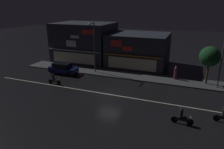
{
  "coord_description": "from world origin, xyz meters",
  "views": [
    {
      "loc": [
        8.48,
        -20.45,
        9.89
      ],
      "look_at": [
        -0.45,
        2.19,
        1.71
      ],
      "focal_mm": 33.17,
      "sensor_mm": 36.0,
      "label": 1
    }
  ],
  "objects_px": {
    "streetlamp_west": "(94,44)",
    "traffic_cone": "(80,74)",
    "motorcycle_lead": "(54,80)",
    "motorcycle_following": "(182,117)",
    "streetlamp_mid": "(223,54)",
    "pedestrian_on_sidewalk": "(175,73)",
    "parked_car_near_kerb": "(63,68)"
  },
  "relations": [
    {
      "from": "streetlamp_west",
      "to": "traffic_cone",
      "type": "relative_size",
      "value": 13.51
    },
    {
      "from": "motorcycle_lead",
      "to": "traffic_cone",
      "type": "relative_size",
      "value": 3.45
    },
    {
      "from": "motorcycle_following",
      "to": "traffic_cone",
      "type": "xyz_separation_m",
      "value": [
        -14.8,
        8.09,
        -0.36
      ]
    },
    {
      "from": "streetlamp_west",
      "to": "streetlamp_mid",
      "type": "bearing_deg",
      "value": -0.39
    },
    {
      "from": "pedestrian_on_sidewalk",
      "to": "motorcycle_lead",
      "type": "height_order",
      "value": "pedestrian_on_sidewalk"
    },
    {
      "from": "motorcycle_lead",
      "to": "traffic_cone",
      "type": "xyz_separation_m",
      "value": [
        1.46,
        4.17,
        -0.36
      ]
    },
    {
      "from": "parked_car_near_kerb",
      "to": "traffic_cone",
      "type": "height_order",
      "value": "parked_car_near_kerb"
    },
    {
      "from": "pedestrian_on_sidewalk",
      "to": "motorcycle_following",
      "type": "distance_m",
      "value": 11.57
    },
    {
      "from": "motorcycle_lead",
      "to": "motorcycle_following",
      "type": "height_order",
      "value": "same"
    },
    {
      "from": "parked_car_near_kerb",
      "to": "traffic_cone",
      "type": "xyz_separation_m",
      "value": [
        2.83,
        0.08,
        -0.59
      ]
    },
    {
      "from": "pedestrian_on_sidewalk",
      "to": "traffic_cone",
      "type": "height_order",
      "value": "pedestrian_on_sidewalk"
    },
    {
      "from": "streetlamp_mid",
      "to": "motorcycle_following",
      "type": "height_order",
      "value": "streetlamp_mid"
    },
    {
      "from": "motorcycle_following",
      "to": "traffic_cone",
      "type": "height_order",
      "value": "motorcycle_following"
    },
    {
      "from": "streetlamp_west",
      "to": "motorcycle_following",
      "type": "distance_m",
      "value": 17.23
    },
    {
      "from": "parked_car_near_kerb",
      "to": "motorcycle_following",
      "type": "bearing_deg",
      "value": 155.58
    },
    {
      "from": "streetlamp_mid",
      "to": "traffic_cone",
      "type": "bearing_deg",
      "value": -174.09
    },
    {
      "from": "traffic_cone",
      "to": "pedestrian_on_sidewalk",
      "type": "bearing_deg",
      "value": 14.31
    },
    {
      "from": "streetlamp_mid",
      "to": "traffic_cone",
      "type": "distance_m",
      "value": 18.94
    },
    {
      "from": "motorcycle_lead",
      "to": "streetlamp_west",
      "type": "bearing_deg",
      "value": 62.33
    },
    {
      "from": "streetlamp_mid",
      "to": "motorcycle_lead",
      "type": "distance_m",
      "value": 21.1
    },
    {
      "from": "pedestrian_on_sidewalk",
      "to": "traffic_cone",
      "type": "distance_m",
      "value": 13.6
    },
    {
      "from": "motorcycle_lead",
      "to": "motorcycle_following",
      "type": "xyz_separation_m",
      "value": [
        16.26,
        -3.92,
        0.0
      ]
    },
    {
      "from": "streetlamp_mid",
      "to": "parked_car_near_kerb",
      "type": "relative_size",
      "value": 1.7
    },
    {
      "from": "streetlamp_mid",
      "to": "parked_car_near_kerb",
      "type": "distance_m",
      "value": 21.6
    },
    {
      "from": "streetlamp_west",
      "to": "pedestrian_on_sidewalk",
      "type": "bearing_deg",
      "value": 6.49
    },
    {
      "from": "streetlamp_west",
      "to": "motorcycle_lead",
      "type": "bearing_deg",
      "value": -114.79
    },
    {
      "from": "streetlamp_west",
      "to": "motorcycle_following",
      "type": "relative_size",
      "value": 3.91
    },
    {
      "from": "streetlamp_mid",
      "to": "traffic_cone",
      "type": "xyz_separation_m",
      "value": [
        -18.38,
        -1.9,
        -4.16
      ]
    },
    {
      "from": "streetlamp_mid",
      "to": "pedestrian_on_sidewalk",
      "type": "distance_m",
      "value": 6.43
    },
    {
      "from": "streetlamp_west",
      "to": "parked_car_near_kerb",
      "type": "relative_size",
      "value": 1.73
    },
    {
      "from": "streetlamp_west",
      "to": "streetlamp_mid",
      "type": "height_order",
      "value": "streetlamp_west"
    },
    {
      "from": "motorcycle_following",
      "to": "parked_car_near_kerb",
      "type": "bearing_deg",
      "value": -16.01
    }
  ]
}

